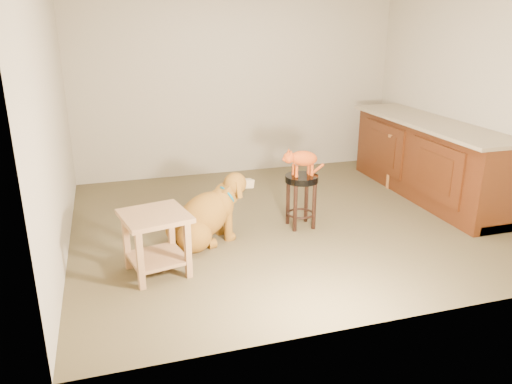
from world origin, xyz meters
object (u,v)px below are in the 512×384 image
object	(u,v)px
side_table	(156,234)
tabby_kitten	(301,159)
padded_stool	(301,191)
golden_retriever	(204,217)
wood_stool	(408,161)

from	to	relation	value
side_table	tabby_kitten	bearing A→B (deg)	21.21
padded_stool	golden_retriever	bearing A→B (deg)	-174.67
wood_stool	golden_retriever	world-z (taller)	wood_stool
golden_retriever	side_table	bearing A→B (deg)	-152.48
tabby_kitten	side_table	bearing A→B (deg)	-159.15
golden_retriever	tabby_kitten	bearing A→B (deg)	-11.41
wood_stool	tabby_kitten	xyz separation A→B (m)	(-1.77, -0.74, 0.37)
wood_stool	side_table	size ratio (longest dim) A/B	1.13
wood_stool	tabby_kitten	world-z (taller)	tabby_kitten
golden_retriever	tabby_kitten	world-z (taller)	tabby_kitten
side_table	golden_retriever	distance (m)	0.73
side_table	wood_stool	bearing A→B (deg)	22.04
wood_stool	tabby_kitten	size ratio (longest dim) A/B	1.40
padded_stool	wood_stool	xyz separation A→B (m)	(1.76, 0.74, -0.03)
padded_stool	golden_retriever	xyz separation A→B (m)	(-1.05, -0.10, -0.14)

